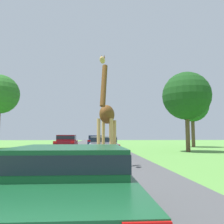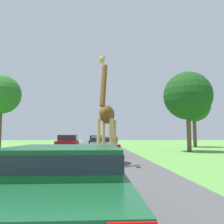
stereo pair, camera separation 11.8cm
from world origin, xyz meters
name	(u,v)px [view 2 (the right image)]	position (x,y,z in m)	size (l,w,h in m)	color
road	(92,147)	(0.00, 30.00, 0.00)	(7.40, 120.00, 0.00)	#4C4C4F
giraffe_near_road	(107,116)	(1.18, 12.42, 2.45)	(1.10, 2.85, 5.23)	tan
car_lead_maroon	(64,180)	(0.20, 4.37, 0.69)	(1.94, 4.70, 1.24)	#144C28
car_queue_right	(104,146)	(1.16, 16.98, 0.73)	(1.93, 4.36, 1.38)	gray
car_queue_left	(97,141)	(0.66, 28.69, 0.78)	(1.92, 4.14, 1.47)	navy
car_far_ahead	(68,142)	(-2.26, 24.05, 0.80)	(1.92, 4.04, 1.50)	maroon
tree_left_edge	(194,106)	(12.96, 29.76, 5.26)	(4.15, 4.15, 7.37)	brown
tree_centre_back	(1,95)	(-10.54, 28.13, 6.18)	(4.51, 4.51, 8.48)	brown
tree_far_right	(188,96)	(8.89, 21.23, 5.04)	(4.38, 4.38, 7.25)	brown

